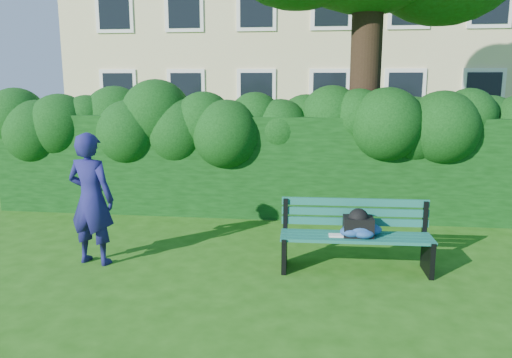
# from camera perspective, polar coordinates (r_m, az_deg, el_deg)

# --- Properties ---
(ground) EXTENTS (80.00, 80.00, 0.00)m
(ground) POSITION_cam_1_polar(r_m,az_deg,el_deg) (7.21, -0.62, -8.35)
(ground) COLOR #205810
(ground) RESTS_ON ground
(hedge) EXTENTS (10.00, 1.00, 1.80)m
(hedge) POSITION_cam_1_polar(r_m,az_deg,el_deg) (9.10, 1.29, 1.62)
(hedge) COLOR black
(hedge) RESTS_ON ground
(park_bench) EXTENTS (1.93, 0.63, 0.89)m
(park_bench) POSITION_cam_1_polar(r_m,az_deg,el_deg) (6.55, 11.42, -5.98)
(park_bench) COLOR #10534C
(park_bench) RESTS_ON ground
(man_reading) EXTENTS (0.70, 0.52, 1.76)m
(man_reading) POSITION_cam_1_polar(r_m,az_deg,el_deg) (6.91, -18.32, -2.18)
(man_reading) COLOR navy
(man_reading) RESTS_ON ground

